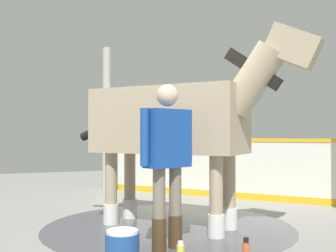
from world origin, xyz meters
TOP-DOWN VIEW (x-y plane):
  - ground_plane at (0.00, 0.00)m, footprint 16.00×16.00m
  - wet_patch at (-0.27, -0.18)m, footprint 3.23×3.23m
  - barrier_wall at (1.65, 1.57)m, footprint 4.01×4.38m
  - roof_post_far at (-0.51, 2.61)m, footprint 0.16×0.16m
  - horse at (-0.18, -0.28)m, footprint 2.40×2.60m
  - handler at (-0.64, -1.17)m, footprint 0.65×0.39m
  - wash_bucket at (-1.18, -1.42)m, footprint 0.32×0.32m

SIDE VIEW (x-z plane):
  - ground_plane at x=0.00m, z-range -0.02..0.00m
  - wet_patch at x=-0.27m, z-range 0.00..0.00m
  - wash_bucket at x=-1.18m, z-range 0.00..0.30m
  - barrier_wall at x=1.65m, z-range -0.04..1.08m
  - handler at x=-0.64m, z-range 0.14..1.86m
  - horse at x=-0.18m, z-range 0.12..2.59m
  - roof_post_far at x=-0.51m, z-range 0.00..2.86m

